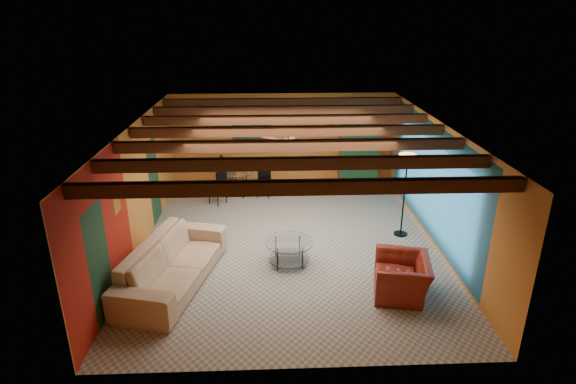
{
  "coord_description": "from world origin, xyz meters",
  "views": [
    {
      "loc": [
        -0.41,
        -9.45,
        4.91
      ],
      "look_at": [
        0.0,
        0.2,
        1.15
      ],
      "focal_mm": 29.18,
      "sensor_mm": 36.0,
      "label": 1
    }
  ],
  "objects_px": {
    "sofa": "(173,263)",
    "potted_plant": "(360,114)",
    "coffee_table": "(289,252)",
    "armchair": "(402,277)",
    "dining_table": "(236,179)",
    "vase": "(236,159)",
    "armoire": "(357,154)",
    "floor_lamp": "(404,196)"
  },
  "relations": [
    {
      "from": "coffee_table",
      "to": "vase",
      "type": "distance_m",
      "value": 4.2
    },
    {
      "from": "floor_lamp",
      "to": "potted_plant",
      "type": "bearing_deg",
      "value": 97.54
    },
    {
      "from": "coffee_table",
      "to": "floor_lamp",
      "type": "xyz_separation_m",
      "value": [
        2.68,
        1.23,
        0.73
      ]
    },
    {
      "from": "armchair",
      "to": "floor_lamp",
      "type": "xyz_separation_m",
      "value": [
        0.66,
        2.43,
        0.62
      ]
    },
    {
      "from": "armoire",
      "to": "potted_plant",
      "type": "height_order",
      "value": "potted_plant"
    },
    {
      "from": "armchair",
      "to": "armoire",
      "type": "bearing_deg",
      "value": -170.54
    },
    {
      "from": "armchair",
      "to": "dining_table",
      "type": "height_order",
      "value": "dining_table"
    },
    {
      "from": "vase",
      "to": "potted_plant",
      "type": "bearing_deg",
      "value": 11.49
    },
    {
      "from": "sofa",
      "to": "armoire",
      "type": "distance_m",
      "value": 6.94
    },
    {
      "from": "coffee_table",
      "to": "dining_table",
      "type": "xyz_separation_m",
      "value": [
        -1.3,
        3.91,
        0.23
      ]
    },
    {
      "from": "armchair",
      "to": "armoire",
      "type": "xyz_separation_m",
      "value": [
        0.21,
        5.83,
        0.59
      ]
    },
    {
      "from": "sofa",
      "to": "potted_plant",
      "type": "xyz_separation_m",
      "value": [
        4.46,
        5.29,
        1.72
      ]
    },
    {
      "from": "armoire",
      "to": "floor_lamp",
      "type": "distance_m",
      "value": 3.43
    },
    {
      "from": "dining_table",
      "to": "floor_lamp",
      "type": "distance_m",
      "value": 4.83
    },
    {
      "from": "armchair",
      "to": "coffee_table",
      "type": "distance_m",
      "value": 2.36
    },
    {
      "from": "armchair",
      "to": "dining_table",
      "type": "xyz_separation_m",
      "value": [
        -3.32,
        5.11,
        0.13
      ]
    },
    {
      "from": "dining_table",
      "to": "potted_plant",
      "type": "relative_size",
      "value": 3.63
    },
    {
      "from": "floor_lamp",
      "to": "vase",
      "type": "relative_size",
      "value": 9.56
    },
    {
      "from": "dining_table",
      "to": "potted_plant",
      "type": "height_order",
      "value": "potted_plant"
    },
    {
      "from": "floor_lamp",
      "to": "armchair",
      "type": "bearing_deg",
      "value": -105.16
    },
    {
      "from": "armoire",
      "to": "potted_plant",
      "type": "relative_size",
      "value": 3.67
    },
    {
      "from": "floor_lamp",
      "to": "vase",
      "type": "height_order",
      "value": "floor_lamp"
    },
    {
      "from": "sofa",
      "to": "armchair",
      "type": "xyz_separation_m",
      "value": [
        4.25,
        -0.54,
        -0.07
      ]
    },
    {
      "from": "coffee_table",
      "to": "potted_plant",
      "type": "bearing_deg",
      "value": 64.26
    },
    {
      "from": "sofa",
      "to": "vase",
      "type": "relative_size",
      "value": 14.4
    },
    {
      "from": "sofa",
      "to": "armoire",
      "type": "relative_size",
      "value": 1.56
    },
    {
      "from": "armchair",
      "to": "vase",
      "type": "relative_size",
      "value": 5.4
    },
    {
      "from": "armoire",
      "to": "vase",
      "type": "distance_m",
      "value": 3.61
    },
    {
      "from": "armoire",
      "to": "floor_lamp",
      "type": "xyz_separation_m",
      "value": [
        0.45,
        -3.4,
        0.03
      ]
    },
    {
      "from": "armchair",
      "to": "dining_table",
      "type": "bearing_deg",
      "value": -135.46
    },
    {
      "from": "sofa",
      "to": "dining_table",
      "type": "bearing_deg",
      "value": 2.26
    },
    {
      "from": "floor_lamp",
      "to": "vase",
      "type": "bearing_deg",
      "value": 146.05
    },
    {
      "from": "floor_lamp",
      "to": "armoire",
      "type": "bearing_deg",
      "value": 97.54
    },
    {
      "from": "coffee_table",
      "to": "potted_plant",
      "type": "relative_size",
      "value": 1.94
    },
    {
      "from": "sofa",
      "to": "coffee_table",
      "type": "xyz_separation_m",
      "value": [
        2.23,
        0.66,
        -0.18
      ]
    },
    {
      "from": "floor_lamp",
      "to": "coffee_table",
      "type": "bearing_deg",
      "value": -155.39
    },
    {
      "from": "potted_plant",
      "to": "vase",
      "type": "distance_m",
      "value": 3.76
    },
    {
      "from": "sofa",
      "to": "dining_table",
      "type": "height_order",
      "value": "dining_table"
    },
    {
      "from": "armoire",
      "to": "vase",
      "type": "xyz_separation_m",
      "value": [
        -3.53,
        -0.72,
        0.13
      ]
    },
    {
      "from": "sofa",
      "to": "potted_plant",
      "type": "relative_size",
      "value": 5.72
    },
    {
      "from": "coffee_table",
      "to": "armoire",
      "type": "height_order",
      "value": "armoire"
    },
    {
      "from": "vase",
      "to": "sofa",
      "type": "bearing_deg",
      "value": -101.52
    }
  ]
}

